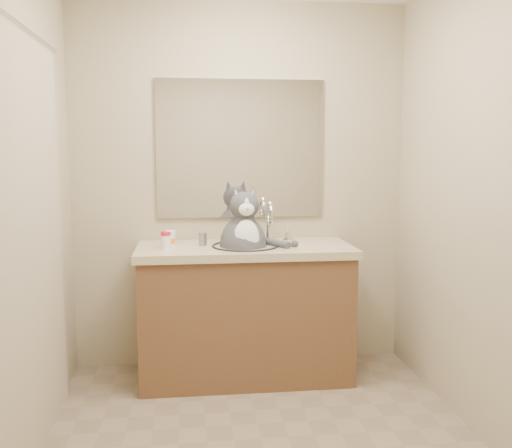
{
  "coord_description": "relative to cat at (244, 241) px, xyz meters",
  "views": [
    {
      "loc": [
        -0.35,
        -2.53,
        1.45
      ],
      "look_at": [
        0.03,
        0.65,
        1.03
      ],
      "focal_mm": 40.0,
      "sensor_mm": 36.0,
      "label": 1
    }
  ],
  "objects": [
    {
      "name": "room",
      "position": [
        0.01,
        -0.95,
        0.32
      ],
      "size": [
        2.22,
        2.52,
        2.42
      ],
      "color": "#88745E",
      "rests_on": "ground"
    },
    {
      "name": "pill_bottle_orange",
      "position": [
        -0.45,
        0.02,
        0.02
      ],
      "size": [
        0.08,
        0.08,
        0.1
      ],
      "rotation": [
        0.0,
        0.0,
        0.37
      ],
      "color": "white",
      "rests_on": "vanity"
    },
    {
      "name": "cat",
      "position": [
        0.0,
        0.0,
        0.0
      ],
      "size": [
        0.44,
        0.35,
        0.59
      ],
      "rotation": [
        0.0,
        0.0,
        0.09
      ],
      "color": "#47474C",
      "rests_on": "vanity"
    },
    {
      "name": "shower_curtain",
      "position": [
        -1.04,
        -0.85,
        0.15
      ],
      "size": [
        0.02,
        1.3,
        1.93
      ],
      "color": "#BCA88E",
      "rests_on": "ground"
    },
    {
      "name": "grey_canister",
      "position": [
        -0.25,
        0.06,
        0.01
      ],
      "size": [
        0.06,
        0.06,
        0.08
      ],
      "rotation": [
        0.0,
        0.0,
        0.21
      ],
      "color": "gray",
      "rests_on": "vanity"
    },
    {
      "name": "vanity",
      "position": [
        0.01,
        0.02,
        -0.44
      ],
      "size": [
        1.34,
        0.59,
        1.12
      ],
      "color": "brown",
      "rests_on": "ground"
    },
    {
      "name": "mirror",
      "position": [
        0.01,
        0.29,
        0.57
      ],
      "size": [
        1.1,
        0.02,
        0.9
      ],
      "primitive_type": "cube",
      "color": "white",
      "rests_on": "room"
    },
    {
      "name": "pill_bottle_redcap",
      "position": [
        -0.48,
        -0.02,
        0.02
      ],
      "size": [
        0.07,
        0.07,
        0.1
      ],
      "rotation": [
        0.0,
        0.0,
        0.22
      ],
      "color": "white",
      "rests_on": "vanity"
    }
  ]
}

